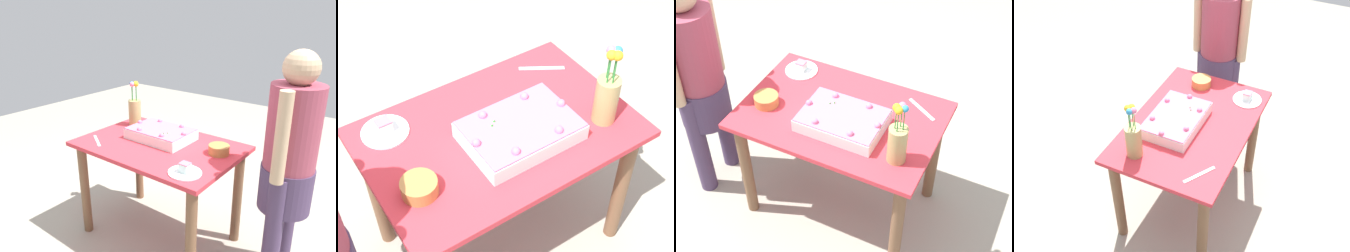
{
  "view_description": "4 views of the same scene",
  "coord_description": "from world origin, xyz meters",
  "views": [
    {
      "loc": [
        1.37,
        -1.67,
        1.69
      ],
      "look_at": [
        0.04,
        0.05,
        0.91
      ],
      "focal_mm": 35.0,
      "sensor_mm": 36.0,
      "label": 1
    },
    {
      "loc": [
        0.81,
        1.28,
        2.3
      ],
      "look_at": [
        -0.03,
        0.02,
        0.8
      ],
      "focal_mm": 55.0,
      "sensor_mm": 36.0,
      "label": 2
    },
    {
      "loc": [
        -0.97,
        1.93,
        2.71
      ],
      "look_at": [
        -0.08,
        0.12,
        0.81
      ],
      "focal_mm": 55.0,
      "sensor_mm": 36.0,
      "label": 3
    },
    {
      "loc": [
        -1.93,
        -0.86,
        2.6
      ],
      "look_at": [
        -0.09,
        0.03,
        0.81
      ],
      "focal_mm": 45.0,
      "sensor_mm": 36.0,
      "label": 4
    }
  ],
  "objects": [
    {
      "name": "ground_plane",
      "position": [
        0.0,
        0.0,
        0.0
      ],
      "size": [
        8.0,
        8.0,
        0.0
      ],
      "primitive_type": "plane",
      "color": "#9F9989"
    },
    {
      "name": "dining_table",
      "position": [
        0.0,
        0.0,
        0.62
      ],
      "size": [
        1.13,
        0.77,
        0.77
      ],
      "color": "#D1333F",
      "rests_on": "ground_plane"
    },
    {
      "name": "sheet_cake",
      "position": [
        -0.05,
        0.09,
        0.82
      ],
      "size": [
        0.46,
        0.32,
        0.1
      ],
      "color": "white",
      "rests_on": "dining_table"
    },
    {
      "name": "serving_plate_with_slice",
      "position": [
        0.4,
        -0.25,
        0.79
      ],
      "size": [
        0.2,
        0.2,
        0.07
      ],
      "color": "white",
      "rests_on": "dining_table"
    },
    {
      "name": "cake_knife",
      "position": [
        -0.4,
        -0.23,
        0.78
      ],
      "size": [
        0.2,
        0.13,
        0.0
      ],
      "primitive_type": "cube",
      "rotation": [
        0.0,
        0.0,
        2.59
      ],
      "color": "silver",
      "rests_on": "dining_table"
    },
    {
      "name": "flower_vase",
      "position": [
        -0.41,
        0.19,
        0.91
      ],
      "size": [
        0.1,
        0.1,
        0.37
      ],
      "color": "tan",
      "rests_on": "dining_table"
    },
    {
      "name": "fruit_bowl",
      "position": [
        0.42,
        0.11,
        0.81
      ],
      "size": [
        0.14,
        0.14,
        0.06
      ],
      "primitive_type": "cylinder",
      "color": "#BA7C3F",
      "rests_on": "dining_table"
    },
    {
      "name": "person_standing",
      "position": [
        0.87,
        0.15,
        0.85
      ],
      "size": [
        0.31,
        0.45,
        1.49
      ],
      "rotation": [
        0.0,
        0.0,
        3.14
      ],
      "color": "#463454",
      "rests_on": "ground_plane"
    }
  ]
}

